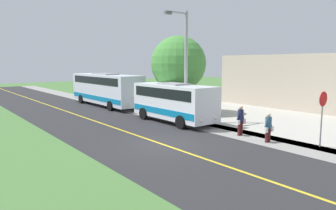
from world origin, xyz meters
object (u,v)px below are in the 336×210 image
object	(u,v)px
tree_curbside	(178,64)
shuttle_bus_front	(174,101)
pedestrian_with_bags	(268,127)
stop_sign	(322,110)
pedestrian_waiting	(241,119)
street_light_pole	(185,62)
transit_bus_rear	(106,88)

from	to	relation	value
tree_curbside	shuttle_bus_front	bearing A→B (deg)	45.90
pedestrian_with_bags	stop_sign	world-z (taller)	stop_sign
pedestrian_waiting	street_light_pole	bearing A→B (deg)	-89.41
pedestrian_waiting	street_light_pole	size ratio (longest dim) A/B	0.23
tree_curbside	transit_bus_rear	bearing A→B (deg)	-70.58
stop_sign	tree_curbside	xyz separation A→B (m)	(-1.30, -13.08, 2.28)
transit_bus_rear	stop_sign	world-z (taller)	transit_bus_rear
shuttle_bus_front	transit_bus_rear	world-z (taller)	transit_bus_rear
pedestrian_waiting	street_light_pole	distance (m)	6.09
pedestrian_waiting	street_light_pole	world-z (taller)	street_light_pole
pedestrian_with_bags	pedestrian_waiting	world-z (taller)	pedestrian_waiting
street_light_pole	tree_curbside	world-z (taller)	street_light_pole
shuttle_bus_front	street_light_pole	world-z (taller)	street_light_pole
pedestrian_with_bags	tree_curbside	bearing A→B (deg)	-103.27
shuttle_bus_front	pedestrian_with_bags	xyz separation A→B (m)	(-0.38, 7.80, -0.71)
stop_sign	tree_curbside	distance (m)	13.34
stop_sign	street_light_pole	size ratio (longest dim) A/B	0.37
transit_bus_rear	pedestrian_with_bags	xyz separation A→B (m)	(-0.30, 18.91, -0.93)
pedestrian_with_bags	tree_curbside	size ratio (longest dim) A/B	0.24
stop_sign	street_light_pole	bearing A→B (deg)	-82.51
transit_bus_rear	tree_curbside	world-z (taller)	tree_curbside
shuttle_bus_front	street_light_pole	size ratio (longest dim) A/B	0.93
transit_bus_rear	shuttle_bus_front	bearing A→B (deg)	89.61
tree_curbside	pedestrian_waiting	bearing A→B (deg)	74.38
shuttle_bus_front	transit_bus_rear	size ratio (longest dim) A/B	0.66
stop_sign	shuttle_bus_front	bearing A→B (deg)	-80.80
shuttle_bus_front	street_light_pole	distance (m)	2.90
transit_bus_rear	pedestrian_waiting	distance (m)	16.96
stop_sign	street_light_pole	xyz separation A→B (m)	(1.22, -9.32, 2.38)
shuttle_bus_front	stop_sign	world-z (taller)	stop_sign
stop_sign	pedestrian_waiting	bearing A→B (deg)	-74.54
street_light_pole	tree_curbside	distance (m)	4.53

